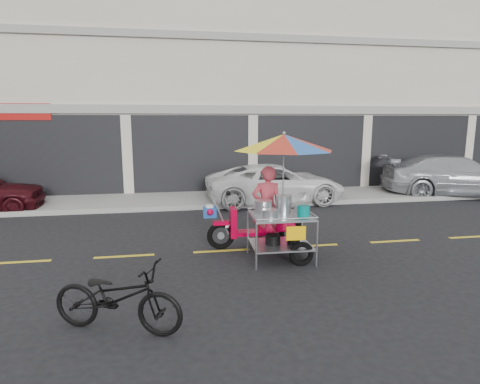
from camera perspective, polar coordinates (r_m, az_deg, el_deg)
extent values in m
plane|color=black|center=(9.06, 10.14, -7.56)|extent=(90.00, 90.00, 0.00)
cube|color=gray|center=(14.17, 2.58, -0.59)|extent=(45.00, 3.00, 0.15)
cube|color=beige|center=(18.87, -0.69, 14.10)|extent=(36.00, 8.00, 8.00)
cube|color=black|center=(14.92, 1.82, 5.29)|extent=(35.28, 0.06, 2.90)
cube|color=gray|center=(14.85, 1.87, 11.64)|extent=(36.00, 0.12, 0.30)
cube|color=gray|center=(15.12, 1.93, 21.16)|extent=(36.00, 0.12, 0.25)
cube|color=gold|center=(9.06, 10.14, -7.53)|extent=(42.00, 0.10, 0.01)
imported|color=white|center=(13.41, 5.07, 1.21)|extent=(4.69, 2.27, 1.28)
imported|color=#AAACB3|center=(16.43, 28.27, 2.04)|extent=(5.46, 3.32, 1.48)
imported|color=black|center=(5.63, -17.04, -14.10)|extent=(1.90, 1.25, 0.94)
torus|color=black|center=(8.64, -2.74, -6.23)|extent=(0.60, 0.13, 0.60)
torus|color=black|center=(8.93, 7.44, -5.77)|extent=(0.60, 0.13, 0.60)
cylinder|color=#9EA0A5|center=(8.64, -2.74, -6.23)|extent=(0.15, 0.07, 0.15)
cylinder|color=#9EA0A5|center=(8.93, 7.44, -5.77)|extent=(0.15, 0.07, 0.15)
cube|color=#BE0028|center=(8.57, -2.76, -4.41)|extent=(0.34, 0.14, 0.08)
cylinder|color=#9EA0A5|center=(8.53, -2.77, -3.39)|extent=(0.39, 0.06, 0.85)
cube|color=#BE0028|center=(8.59, -1.01, -4.35)|extent=(0.14, 0.36, 0.63)
cube|color=#BE0028|center=(8.73, 2.10, -5.77)|extent=(0.85, 0.32, 0.08)
cube|color=#BE0028|center=(8.76, 5.16, -4.11)|extent=(0.80, 0.29, 0.42)
cube|color=black|center=(8.68, 4.51, -2.59)|extent=(0.69, 0.27, 0.11)
cylinder|color=#9EA0A5|center=(8.47, -1.94, -1.28)|extent=(0.05, 0.58, 0.04)
sphere|color=black|center=(8.66, -1.68, -0.18)|extent=(0.11, 0.11, 0.11)
cylinder|color=white|center=(8.60, -1.92, -4.86)|extent=(0.13, 0.13, 0.05)
cube|color=#184699|center=(8.49, -4.33, -2.88)|extent=(0.28, 0.24, 0.21)
cylinder|color=white|center=(8.46, -4.34, -2.05)|extent=(0.17, 0.17, 0.05)
cone|color=#BE0028|center=(8.31, -4.25, -3.02)|extent=(0.20, 0.24, 0.19)
torus|color=black|center=(7.80, 8.73, -8.69)|extent=(0.49, 0.12, 0.48)
cylinder|color=#9EA0A5|center=(7.42, 2.34, -7.80)|extent=(0.04, 0.04, 0.89)
cylinder|color=#9EA0A5|center=(8.31, 1.13, -5.80)|extent=(0.04, 0.04, 0.89)
cylinder|color=#9EA0A5|center=(7.71, 10.89, -7.28)|extent=(0.04, 0.04, 0.89)
cylinder|color=#9EA0A5|center=(8.57, 8.81, -5.42)|extent=(0.04, 0.04, 0.89)
cube|color=#9EA0A5|center=(8.02, 5.80, -7.44)|extent=(1.18, 0.98, 0.03)
cube|color=#9EA0A5|center=(7.87, 5.88, -3.42)|extent=(1.18, 0.98, 0.04)
cylinder|color=#9EA0A5|center=(7.41, 6.78, -3.80)|extent=(1.16, 0.06, 0.03)
cylinder|color=#9EA0A5|center=(8.30, 5.09, -2.23)|extent=(1.16, 0.06, 0.03)
cylinder|color=#9EA0A5|center=(7.73, 1.72, -3.13)|extent=(0.05, 0.95, 0.03)
cylinder|color=#9EA0A5|center=(8.01, 9.91, -2.80)|extent=(0.05, 0.95, 0.03)
cylinder|color=#9EA0A5|center=(8.46, 5.02, -6.48)|extent=(0.06, 0.79, 0.04)
cylinder|color=#9EA0A5|center=(8.33, 5.07, -3.01)|extent=(0.06, 0.79, 0.04)
cube|color=#FFB801|center=(7.49, 7.97, -5.83)|extent=(0.37, 0.03, 0.26)
cylinder|color=#B7B7BC|center=(7.97, 3.32, -2.17)|extent=(0.35, 0.35, 0.24)
cylinder|color=#B7B7BC|center=(8.07, 6.22, -1.74)|extent=(0.32, 0.32, 0.32)
cylinder|color=#B7B7BC|center=(8.00, 8.58, -2.47)|extent=(0.27, 0.27, 0.17)
cylinder|color=#B7B7BC|center=(7.61, 4.31, -3.16)|extent=(0.30, 0.30, 0.14)
cylinder|color=#007571|center=(7.69, 9.04, -2.77)|extent=(0.24, 0.24, 0.23)
cylinder|color=black|center=(7.96, 4.70, -6.74)|extent=(0.30, 0.30, 0.19)
cylinder|color=black|center=(8.06, 7.64, -6.65)|extent=(0.26, 0.26, 0.17)
cylinder|color=#9EA0A5|center=(7.83, 6.17, 2.40)|extent=(0.03, 0.03, 1.58)
sphere|color=#9EA0A5|center=(7.76, 6.28, 8.33)|extent=(0.06, 0.06, 0.06)
imported|color=#BC3B47|center=(8.64, 3.84, -2.16)|extent=(0.66, 0.44, 1.78)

